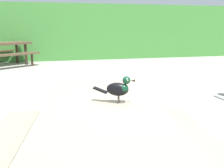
# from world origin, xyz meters

# --- Properties ---
(hedge_wall) EXTENTS (28.00, 1.25, 2.05)m
(hedge_wall) POSITION_xyz_m (0.00, 8.84, 1.02)
(hedge_wall) COLOR #428438
(hedge_wall) RESTS_ON ground
(picnic_table_foreground) EXTENTS (1.93, 1.96, 0.74)m
(picnic_table_foreground) POSITION_xyz_m (-0.30, -0.16, 0.56)
(picnic_table_foreground) COLOR gray
(picnic_table_foreground) RESTS_ON ground
(bird_grackle) EXTENTS (0.26, 0.17, 0.18)m
(bird_grackle) POSITION_xyz_m (-0.19, -0.17, 0.84)
(bird_grackle) COLOR black
(bird_grackle) RESTS_ON picnic_table_foreground
(picnic_table_mid_right) EXTENTS (2.37, 2.36, 0.74)m
(picnic_table_mid_right) POSITION_xyz_m (-1.93, 7.31, 0.56)
(picnic_table_mid_right) COLOR brown
(picnic_table_mid_right) RESTS_ON ground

